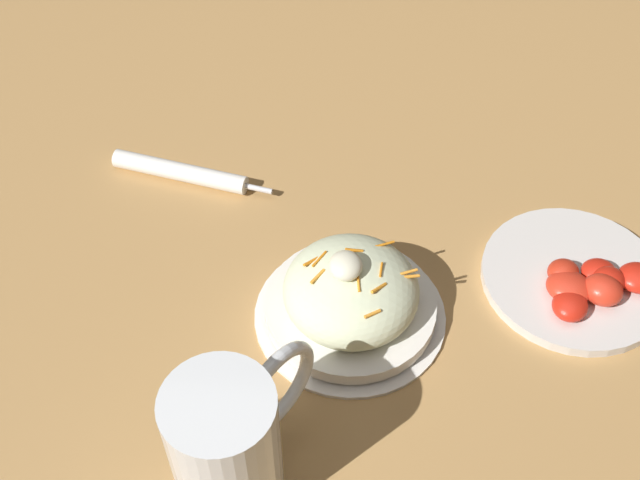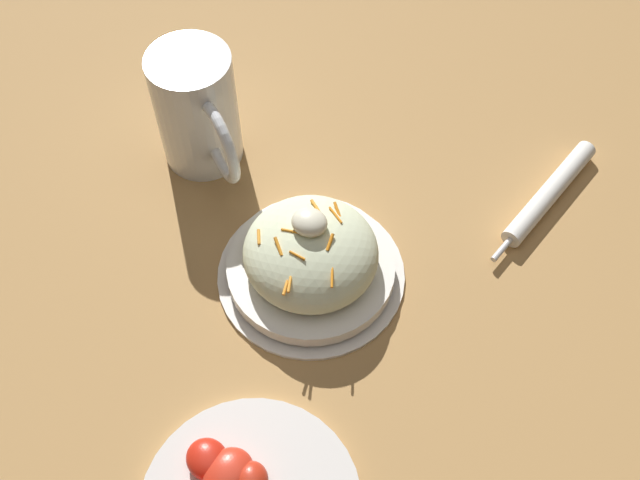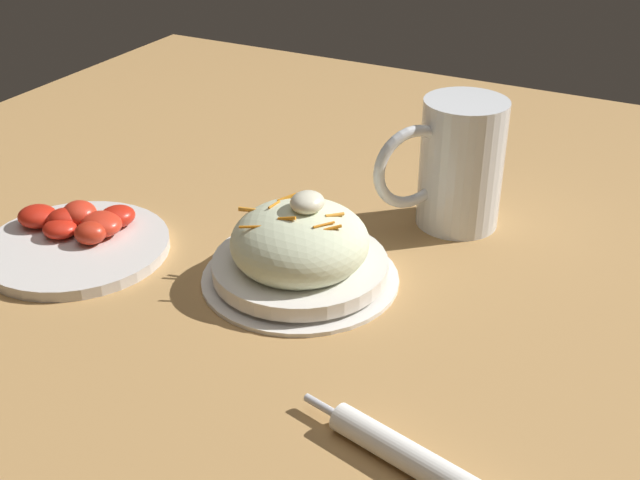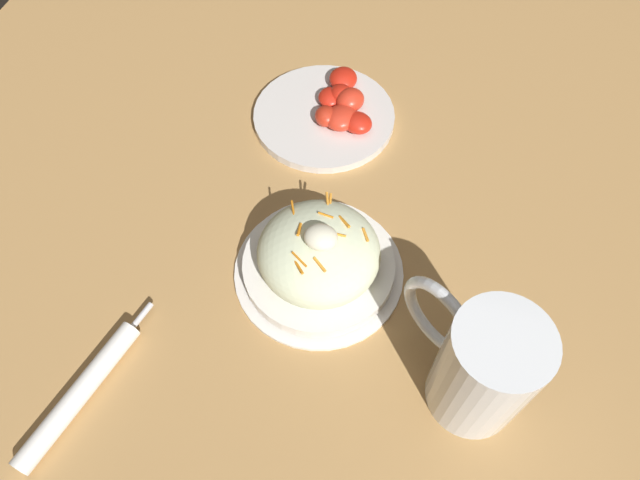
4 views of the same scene
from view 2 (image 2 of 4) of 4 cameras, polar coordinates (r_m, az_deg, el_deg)
The scene contains 4 objects.
ground_plane at distance 0.86m, azimuth -2.75°, elevation -2.23°, with size 1.43×1.43×0.00m, color #B2844C.
salad_plate at distance 0.83m, azimuth -0.70°, elevation -1.45°, with size 0.21×0.21×0.10m.
beer_mug at distance 0.93m, azimuth -9.17°, elevation 9.25°, with size 0.15×0.12×0.16m.
napkin_roll at distance 0.95m, azimuth 16.99°, elevation 3.41°, with size 0.07×0.22×0.02m.
Camera 2 is at (-0.24, 0.39, 0.73)m, focal length 42.19 mm.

